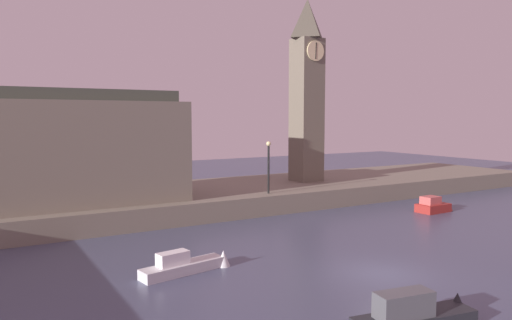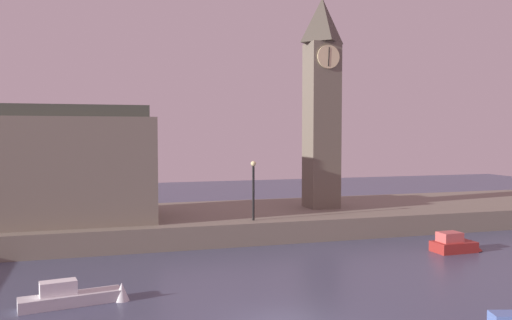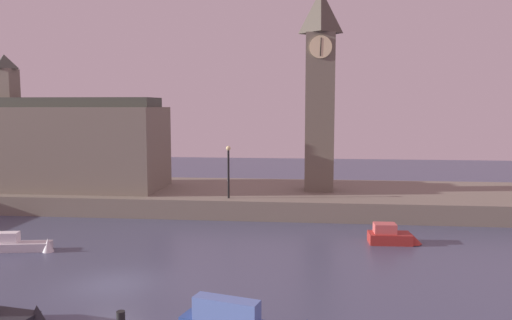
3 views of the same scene
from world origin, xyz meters
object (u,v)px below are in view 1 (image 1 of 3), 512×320
Objects in this scene: clock_tower at (307,88)px; boat_dinghy_red at (435,206)px; boat_ferry_white at (191,265)px; streetlamp at (269,161)px; boat_barge_dark at (422,314)px; parliament_hall at (71,148)px.

boat_dinghy_red is at bearing -67.42° from clock_tower.
clock_tower reaches higher than boat_ferry_white.
clock_tower is 4.08× the size of streetlamp.
boat_barge_dark is at bearing -107.22° from streetlamp.
boat_ferry_white is at bearing -140.05° from clock_tower.
boat_barge_dark reaches higher than boat_ferry_white.
clock_tower is 29.60m from boat_barge_dark.
boat_dinghy_red is at bearing -28.93° from streetlamp.
clock_tower is 15.17m from boat_dinghy_red.
boat_barge_dark is (4.58, -9.83, 0.12)m from boat_ferry_white.
boat_ferry_white is at bearing -136.31° from streetlamp.
streetlamp is at bearing 43.69° from boat_ferry_white.
boat_barge_dark is at bearing -65.00° from boat_ferry_white.
boat_dinghy_red is at bearing -21.09° from parliament_hall.
clock_tower is 4.98× the size of boat_dinghy_red.
boat_ferry_white is 0.92× the size of boat_barge_dark.
clock_tower is 3.13× the size of boat_barge_dark.
boat_ferry_white is at bearing -169.78° from boat_dinghy_red.
clock_tower reaches higher than parliament_hall.
parliament_hall reaches higher than boat_barge_dark.
parliament_hall is at bearing -176.88° from clock_tower.
boat_ferry_white is 1.46× the size of boat_dinghy_red.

